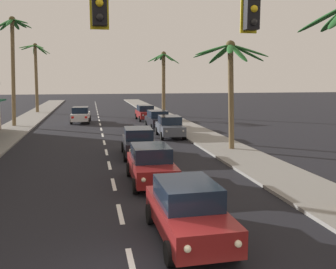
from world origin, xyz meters
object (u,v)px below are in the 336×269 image
(sedan_parked_far_kerb, at_px, (145,113))
(sedan_fifth_in_queue, at_px, (138,142))
(sedan_oncoming_far, at_px, (81,115))
(palm_right_farthest, at_px, (164,72))
(sedan_third_in_queue, at_px, (151,164))
(palm_left_third, at_px, (13,51))
(palm_left_farthest, at_px, (36,66))
(palm_right_second, at_px, (230,68))
(sedan_parked_nearest_kerb, at_px, (158,119))
(traffic_signal_mast, at_px, (258,44))
(sedan_lead_at_stop_bar, at_px, (188,210))
(sedan_parked_mid_kerb, at_px, (170,126))

(sedan_parked_far_kerb, bearing_deg, sedan_fifth_in_queue, -99.36)
(sedan_oncoming_far, xyz_separation_m, palm_right_farthest, (9.98, 5.52, 4.63))
(sedan_third_in_queue, bearing_deg, sedan_fifth_in_queue, 88.12)
(palm_left_third, height_order, palm_left_farthest, palm_left_third)
(palm_right_second, distance_m, palm_right_farthest, 23.53)
(sedan_oncoming_far, height_order, palm_right_farthest, palm_right_farthest)
(sedan_fifth_in_queue, height_order, sedan_parked_nearest_kerb, same)
(sedan_parked_far_kerb, distance_m, palm_right_second, 19.82)
(traffic_signal_mast, relative_size, sedan_third_in_queue, 2.48)
(traffic_signal_mast, height_order, sedan_parked_far_kerb, traffic_signal_mast)
(sedan_parked_nearest_kerb, xyz_separation_m, sedan_parked_far_kerb, (-0.10, 7.44, 0.00))
(traffic_signal_mast, bearing_deg, sedan_lead_at_stop_bar, 133.28)
(sedan_third_in_queue, relative_size, sedan_parked_far_kerb, 1.00)
(sedan_lead_at_stop_bar, bearing_deg, palm_right_farthest, 80.19)
(traffic_signal_mast, xyz_separation_m, sedan_parked_mid_kerb, (2.13, 20.56, -4.58))
(sedan_parked_far_kerb, relative_size, palm_right_farthest, 0.57)
(sedan_oncoming_far, xyz_separation_m, sedan_parked_nearest_kerb, (7.14, -6.33, 0.00))
(sedan_third_in_queue, distance_m, palm_left_third, 24.98)
(sedan_lead_at_stop_bar, relative_size, sedan_parked_far_kerb, 1.00)
(sedan_third_in_queue, bearing_deg, traffic_signal_mast, -79.12)
(sedan_lead_at_stop_bar, distance_m, sedan_fifth_in_queue, 12.22)
(sedan_oncoming_far, bearing_deg, palm_right_second, -61.64)
(sedan_fifth_in_queue, relative_size, palm_left_third, 0.44)
(sedan_parked_nearest_kerb, relative_size, palm_left_farthest, 0.48)
(palm_left_third, bearing_deg, sedan_oncoming_far, 22.26)
(sedan_oncoming_far, bearing_deg, sedan_parked_mid_kerb, -58.24)
(sedan_oncoming_far, distance_m, palm_left_third, 9.03)
(sedan_third_in_queue, bearing_deg, palm_left_farthest, 104.33)
(traffic_signal_mast, distance_m, sedan_parked_mid_kerb, 21.17)
(palm_left_third, distance_m, palm_right_second, 22.18)
(sedan_parked_mid_kerb, xyz_separation_m, sedan_parked_far_kerb, (-0.14, 12.72, 0.00))
(palm_left_third, distance_m, palm_right_farthest, 17.88)
(traffic_signal_mast, xyz_separation_m, palm_right_second, (4.67, 14.15, -0.15))
(sedan_parked_nearest_kerb, height_order, palm_left_farthest, palm_left_farthest)
(sedan_oncoming_far, height_order, sedan_parked_mid_kerb, same)
(sedan_oncoming_far, bearing_deg, traffic_signal_mast, -81.06)
(sedan_oncoming_far, relative_size, palm_left_farthest, 0.49)
(sedan_parked_mid_kerb, bearing_deg, sedan_third_in_queue, -105.36)
(traffic_signal_mast, relative_size, palm_right_farthest, 1.40)
(sedan_fifth_in_queue, xyz_separation_m, sedan_parked_nearest_kerb, (3.33, 12.19, 0.00))
(traffic_signal_mast, height_order, sedan_lead_at_stop_bar, traffic_signal_mast)
(sedan_fifth_in_queue, bearing_deg, palm_right_second, 4.84)
(sedan_lead_at_stop_bar, xyz_separation_m, palm_right_farthest, (6.27, 36.25, 4.63))
(palm_left_third, xyz_separation_m, palm_left_farthest, (-0.03, 15.34, -0.93))
(sedan_lead_at_stop_bar, distance_m, sedan_parked_mid_kerb, 19.45)
(sedan_parked_nearest_kerb, bearing_deg, sedan_third_in_queue, -100.92)
(sedan_parked_mid_kerb, bearing_deg, sedan_lead_at_stop_bar, -100.28)
(palm_left_farthest, bearing_deg, sedan_oncoming_far, -65.13)
(palm_right_second, bearing_deg, palm_left_third, 135.17)
(sedan_parked_mid_kerb, bearing_deg, traffic_signal_mast, -95.90)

